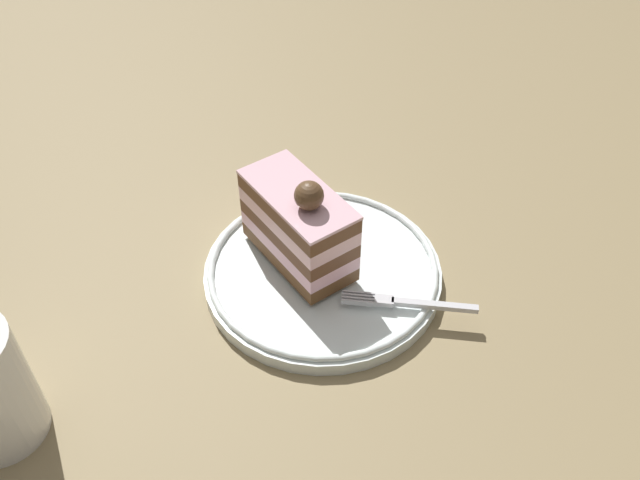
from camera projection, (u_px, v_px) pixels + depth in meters
The scene contains 4 objects.
ground_plane at pixel (341, 285), 0.61m from camera, with size 2.40×2.40×0.00m, color #867450.
dessert_plate at pixel (320, 271), 0.61m from camera, with size 0.21×0.21×0.02m.
cake_slice at pixel (296, 224), 0.59m from camera, with size 0.11×0.12×0.10m.
fork at pixel (402, 302), 0.57m from camera, with size 0.11×0.02×0.00m.
Camera 1 is at (-0.00, 0.41, 0.45)m, focal length 38.51 mm.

